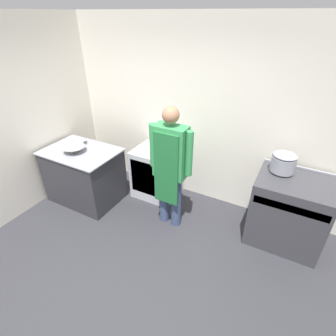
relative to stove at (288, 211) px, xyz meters
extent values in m
plane|color=#2D2D33|center=(-1.54, -1.63, -0.47)|extent=(14.00, 14.00, 0.00)
cube|color=silver|center=(-1.54, 0.43, 0.88)|extent=(8.00, 0.05, 2.70)
cube|color=silver|center=(-3.60, -0.63, 0.88)|extent=(0.05, 8.00, 2.70)
cube|color=#2D2D33|center=(-2.96, -0.56, -0.04)|extent=(1.08, 0.76, 0.85)
cube|color=gray|center=(-2.96, -0.56, 0.39)|extent=(1.12, 0.79, 0.02)
cube|color=#38383D|center=(0.00, 0.00, 0.00)|extent=(0.89, 0.71, 0.93)
cube|color=gray|center=(0.00, -0.34, 0.30)|extent=(0.82, 0.03, 0.10)
cube|color=gray|center=(0.00, 0.34, 0.47)|extent=(0.89, 0.03, 0.02)
cube|color=silver|center=(-2.01, 0.09, -0.06)|extent=(0.69, 0.60, 0.82)
cube|color=silver|center=(-2.01, -0.21, -0.02)|extent=(0.59, 0.02, 0.57)
cylinder|color=#38476B|center=(-1.58, -0.43, -0.07)|extent=(0.14, 0.14, 0.80)
cylinder|color=#38476B|center=(-1.39, -0.43, -0.07)|extent=(0.14, 0.14, 0.80)
cube|color=#338C4C|center=(-1.49, -0.43, 0.68)|extent=(0.42, 0.22, 0.70)
cube|color=#1E6633|center=(-1.49, -0.55, 0.47)|extent=(0.34, 0.02, 1.00)
cylinder|color=#338C4C|center=(-1.74, -0.43, 0.72)|extent=(0.09, 0.09, 0.59)
cylinder|color=#338C4C|center=(-1.23, -0.43, 0.72)|extent=(0.09, 0.09, 0.59)
sphere|color=#9E7051|center=(-1.49, -0.43, 1.17)|extent=(0.21, 0.21, 0.21)
cone|color=gray|center=(-3.01, -0.63, 0.44)|extent=(0.34, 0.34, 0.09)
cone|color=gray|center=(-3.15, -0.38, 0.43)|extent=(0.22, 0.22, 0.06)
cylinder|color=gray|center=(-0.20, 0.13, 0.58)|extent=(0.30, 0.30, 0.20)
ellipsoid|color=gray|center=(-0.20, 0.13, 0.70)|extent=(0.29, 0.29, 0.05)
camera|label=1|loc=(-0.12, -3.03, 2.20)|focal=28.00mm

